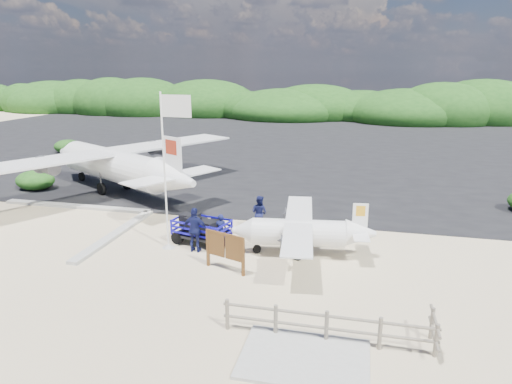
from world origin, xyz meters
The scene contains 14 objects.
ground centered at (0.00, 0.00, 0.00)m, with size 160.00×160.00×0.00m, color beige.
asphalt_apron centered at (0.00, 30.00, 0.00)m, with size 90.00×50.00×0.04m, color #B2B2B2, non-canonical shape.
lagoon centered at (-9.00, 1.50, 0.00)m, with size 9.00×7.00×0.40m, color #B2B2B2, non-canonical shape.
walkway_pad centered at (5.50, -6.00, 0.00)m, with size 3.50×2.50×0.10m, color #B2B2B2, non-canonical shape.
vegetation_band centered at (0.00, 55.00, 0.00)m, with size 124.00×8.00×4.40m, color #B2B2B2, non-canonical shape.
fence centered at (6.00, -5.00, 0.00)m, with size 6.40×2.00×1.10m, color #B2B2B2, non-canonical shape.
baggage_cart centered at (-0.14, 1.46, 0.00)m, with size 2.72×1.55×1.36m, color #140DD0, non-canonical shape.
flagpole centered at (-1.43, 0.67, 0.00)m, with size 1.36×0.57×6.80m, color white, non-canonical shape.
signboard centered at (1.73, -1.04, 0.00)m, with size 1.95×0.18×1.61m, color brown, non-canonical shape.
crew_a centered at (0.79, 1.35, 0.76)m, with size 0.55×0.36×1.51m, color #121644.
crew_b centered at (1.99, 3.81, 0.88)m, with size 0.85×0.66×1.75m, color #121644.
crew_c centered at (-0.09, 0.53, 0.99)m, with size 1.16×0.48×1.98m, color #121644.
aircraft_large centered at (11.85, 20.53, 0.00)m, with size 17.78×17.78×5.33m, color #B2B2B2, non-canonical shape.
aircraft_small centered at (-7.62, 36.28, 0.00)m, with size 6.30×6.30×2.27m, color #B2B2B2, non-canonical shape.
Camera 1 is at (6.69, -16.84, 7.78)m, focal length 32.00 mm.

